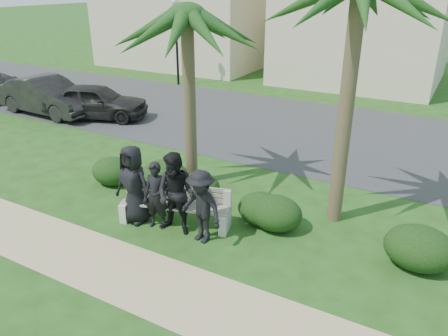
{
  "coord_description": "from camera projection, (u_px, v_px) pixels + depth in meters",
  "views": [
    {
      "loc": [
        4.3,
        -6.81,
        5.11
      ],
      "look_at": [
        -0.08,
        1.0,
        1.23
      ],
      "focal_mm": 35.0,
      "sensor_mm": 36.0,
      "label": 1
    }
  ],
  "objects": [
    {
      "name": "hedge_b",
      "position": [
        165.0,
        175.0,
        11.32
      ],
      "size": [
        1.32,
        1.09,
        0.86
      ],
      "primitive_type": "ellipsoid",
      "color": "black",
      "rests_on": "ground"
    },
    {
      "name": "stucco_bldg_left",
      "position": [
        191.0,
        4.0,
        27.75
      ],
      "size": [
        10.4,
        8.4,
        7.3
      ],
      "color": "beige",
      "rests_on": "ground"
    },
    {
      "name": "hedge_c",
      "position": [
        200.0,
        185.0,
        11.0
      ],
      "size": [
        1.03,
        0.85,
        0.67
      ],
      "primitive_type": "ellipsoid",
      "color": "black",
      "rests_on": "ground"
    },
    {
      "name": "car_a",
      "position": [
        96.0,
        101.0,
        17.19
      ],
      "size": [
        4.33,
        2.96,
        1.37
      ],
      "primitive_type": "imported",
      "rotation": [
        0.0,
        0.0,
        1.94
      ],
      "color": "black",
      "rests_on": "ground"
    },
    {
      "name": "man_d",
      "position": [
        201.0,
        207.0,
        8.98
      ],
      "size": [
        1.15,
        0.81,
        1.61
      ],
      "primitive_type": "imported",
      "rotation": [
        0.0,
        0.0,
        -0.21
      ],
      "color": "black",
      "rests_on": "ground"
    },
    {
      "name": "street_lamp",
      "position": [
        176.0,
        26.0,
        21.88
      ],
      "size": [
        0.36,
        0.36,
        4.29
      ],
      "color": "black",
      "rests_on": "ground"
    },
    {
      "name": "ground",
      "position": [
        204.0,
        237.0,
        9.41
      ],
      "size": [
        160.0,
        160.0,
        0.0
      ],
      "primitive_type": "plane",
      "color": "#234012",
      "rests_on": "ground"
    },
    {
      "name": "hedge_e",
      "position": [
        276.0,
        212.0,
        9.62
      ],
      "size": [
        1.2,
        0.99,
        0.78
      ],
      "primitive_type": "ellipsoid",
      "color": "black",
      "rests_on": "ground"
    },
    {
      "name": "hedge_f",
      "position": [
        420.0,
        247.0,
        8.3
      ],
      "size": [
        1.32,
        1.09,
        0.86
      ],
      "primitive_type": "ellipsoid",
      "color": "black",
      "rests_on": "ground"
    },
    {
      "name": "asphalt_street",
      "position": [
        320.0,
        133.0,
        15.82
      ],
      "size": [
        160.0,
        8.0,
        0.01
      ],
      "primitive_type": "cube",
      "color": "#2D2D30",
      "rests_on": "ground"
    },
    {
      "name": "palm_left",
      "position": [
        187.0,
        16.0,
        10.21
      ],
      "size": [
        3.0,
        3.0,
        5.27
      ],
      "color": "brown",
      "rests_on": "ground"
    },
    {
      "name": "footpath",
      "position": [
        153.0,
        283.0,
        7.97
      ],
      "size": [
        30.0,
        1.6,
        0.01
      ],
      "primitive_type": "cube",
      "color": "tan",
      "rests_on": "ground"
    },
    {
      "name": "hedge_a",
      "position": [
        112.0,
        170.0,
        11.76
      ],
      "size": [
        1.16,
        0.96,
        0.76
      ],
      "primitive_type": "ellipsoid",
      "color": "black",
      "rests_on": "ground"
    },
    {
      "name": "car_b",
      "position": [
        48.0,
        96.0,
        17.76
      ],
      "size": [
        4.58,
        1.72,
        1.5
      ],
      "primitive_type": "imported",
      "rotation": [
        0.0,
        0.0,
        1.54
      ],
      "color": "black",
      "rests_on": "ground"
    },
    {
      "name": "stucco_bldg_right",
      "position": [
        367.0,
        9.0,
        22.81
      ],
      "size": [
        8.4,
        8.4,
        7.3
      ],
      "color": "beige",
      "rests_on": "ground"
    },
    {
      "name": "park_bench",
      "position": [
        176.0,
        208.0,
        9.79
      ],
      "size": [
        2.62,
        1.21,
        0.87
      ],
      "rotation": [
        0.0,
        0.0,
        0.27
      ],
      "color": "gray",
      "rests_on": "ground"
    },
    {
      "name": "man_a",
      "position": [
        133.0,
        184.0,
        9.71
      ],
      "size": [
        0.91,
        0.61,
        1.82
      ],
      "primitive_type": "imported",
      "rotation": [
        0.0,
        0.0,
        -0.03
      ],
      "color": "black",
      "rests_on": "ground"
    },
    {
      "name": "hedge_d",
      "position": [
        262.0,
        208.0,
        9.83
      ],
      "size": [
        1.14,
        0.94,
        0.74
      ],
      "primitive_type": "ellipsoid",
      "color": "black",
      "rests_on": "ground"
    },
    {
      "name": "man_b",
      "position": [
        156.0,
        196.0,
        9.51
      ],
      "size": [
        0.63,
        0.49,
        1.54
      ],
      "primitive_type": "imported",
      "rotation": [
        0.0,
        0.0,
        0.23
      ],
      "color": "black",
      "rests_on": "ground"
    },
    {
      "name": "man_c",
      "position": [
        176.0,
        194.0,
        9.25
      ],
      "size": [
        0.94,
        0.76,
        1.84
      ],
      "primitive_type": "imported",
      "rotation": [
        0.0,
        0.0,
        0.07
      ],
      "color": "black",
      "rests_on": "ground"
    }
  ]
}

